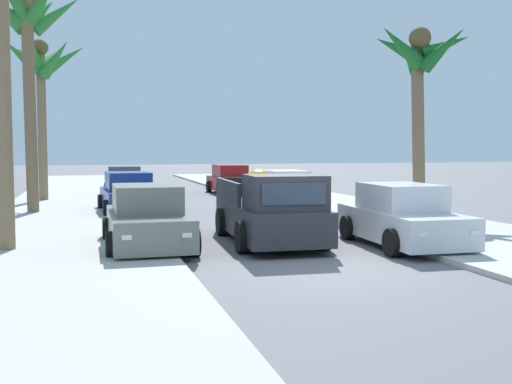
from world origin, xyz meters
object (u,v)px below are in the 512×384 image
object	(u,v)px
car_right_far	(230,180)
palm_tree_right_fore	(41,70)
car_right_near	(284,191)
car_left_mid	(402,217)
car_left_far	(147,219)
palm_tree_right_mid	(419,67)
car_right_mid	(128,194)
palm_tree_left_fore	(27,30)
car_left_near	(124,183)
pickup_truck	(270,212)

from	to	relation	value
car_right_far	palm_tree_right_fore	world-z (taller)	palm_tree_right_fore
car_right_near	car_left_mid	world-z (taller)	same
car_right_near	car_right_far	bearing A→B (deg)	91.62
car_left_far	palm_tree_right_mid	bearing A→B (deg)	24.00
car_right_mid	palm_tree_right_fore	world-z (taller)	palm_tree_right_fore
palm_tree_right_mid	palm_tree_left_fore	bearing A→B (deg)	163.44
car_left_near	car_left_far	xyz separation A→B (m)	(-0.37, -16.00, 0.00)
car_left_near	car_right_near	xyz separation A→B (m)	(5.83, -7.69, 0.00)
car_right_mid	car_left_near	bearing A→B (deg)	87.82
car_left_near	car_left_far	world-z (taller)	same
car_right_far	car_left_far	bearing A→B (deg)	-109.60
car_left_far	car_right_far	bearing A→B (deg)	70.40
palm_tree_left_fore	palm_tree_right_mid	xyz separation A→B (m)	(13.14, -3.91, -1.33)
car_right_near	car_left_mid	xyz separation A→B (m)	(-0.11, -9.58, 0.00)
car_right_mid	palm_tree_right_mid	distance (m)	11.39
pickup_truck	car_right_near	world-z (taller)	pickup_truck
car_left_near	car_right_near	size ratio (longest dim) A/B	1.01
car_right_mid	palm_tree_right_fore	xyz separation A→B (m)	(-3.33, 5.86, 5.18)
car_left_near	car_right_mid	xyz separation A→B (m)	(-0.30, -7.88, 0.00)
pickup_truck	palm_tree_right_fore	world-z (taller)	palm_tree_right_fore
car_left_far	pickup_truck	bearing A→B (deg)	1.36
pickup_truck	car_left_mid	distance (m)	3.28
car_left_near	palm_tree_right_mid	distance (m)	15.65
car_right_near	car_right_mid	distance (m)	6.13
pickup_truck	palm_tree_right_mid	size ratio (longest dim) A/B	0.80
car_right_mid	palm_tree_left_fore	xyz separation A→B (m)	(-3.38, 0.16, 5.84)
pickup_truck	palm_tree_right_mid	world-z (taller)	palm_tree_right_mid
car_left_mid	car_left_far	bearing A→B (deg)	168.25
car_left_mid	car_left_far	size ratio (longest dim) A/B	1.01
car_right_near	pickup_truck	bearing A→B (deg)	-110.63
car_left_near	palm_tree_right_mid	world-z (taller)	palm_tree_right_mid
car_left_far	car_right_far	size ratio (longest dim) A/B	1.00
car_left_far	car_left_near	bearing A→B (deg)	88.67
car_right_mid	palm_tree_right_fore	distance (m)	8.51
car_right_near	car_right_mid	bearing A→B (deg)	-178.20
palm_tree_right_fore	palm_tree_right_mid	distance (m)	16.25
pickup_truck	palm_tree_right_fore	distance (m)	16.12
car_left_far	car_right_mid	bearing A→B (deg)	89.49
pickup_truck	car_right_mid	xyz separation A→B (m)	(-3.03, 8.05, -0.09)
car_right_near	palm_tree_left_fore	distance (m)	11.17
pickup_truck	palm_tree_left_fore	world-z (taller)	palm_tree_left_fore
car_right_near	palm_tree_left_fore	xyz separation A→B (m)	(-9.51, -0.03, 5.84)
car_right_near	car_left_far	bearing A→B (deg)	-126.72
pickup_truck	palm_tree_right_mid	bearing A→B (deg)	32.59
car_left_far	palm_tree_right_fore	world-z (taller)	palm_tree_right_fore
car_left_far	palm_tree_right_fore	bearing A→B (deg)	103.13
car_right_mid	car_left_far	size ratio (longest dim) A/B	1.02
car_left_mid	car_right_mid	xyz separation A→B (m)	(-6.02, 9.39, 0.00)
car_left_near	car_right_near	bearing A→B (deg)	-52.82
pickup_truck	palm_tree_right_mid	xyz separation A→B (m)	(6.73, 4.30, 4.42)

